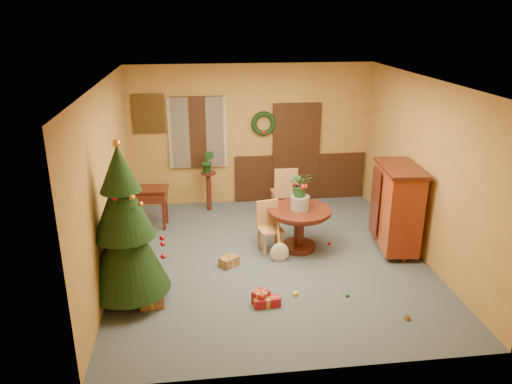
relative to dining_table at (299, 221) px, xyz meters
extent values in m
plane|color=#353D4D|center=(-0.54, -0.31, -0.52)|extent=(5.50, 5.50, 0.00)
plane|color=silver|center=(-0.54, -0.31, 2.38)|extent=(5.50, 5.50, 0.00)
plane|color=olive|center=(-0.54, 2.44, 0.93)|extent=(5.00, 0.00, 5.00)
plane|color=olive|center=(-0.54, -3.06, 0.93)|extent=(5.00, 0.00, 5.00)
plane|color=olive|center=(-3.04, -0.31, 0.93)|extent=(0.00, 5.50, 5.50)
plane|color=olive|center=(1.96, -0.31, 0.93)|extent=(0.00, 5.50, 5.50)
cube|color=black|center=(0.51, 2.40, -0.02)|extent=(2.80, 0.06, 1.00)
cube|color=black|center=(0.41, 2.39, 0.53)|extent=(1.00, 0.08, 2.10)
cube|color=white|center=(0.41, 2.42, 0.48)|extent=(0.80, 0.03, 1.90)
cube|color=black|center=(-1.64, 2.39, 1.03)|extent=(1.05, 0.08, 1.45)
cube|color=white|center=(-1.64, 2.42, 1.03)|extent=(0.88, 0.03, 1.25)
cube|color=white|center=(-2.02, 2.34, 1.03)|extent=(0.42, 0.02, 1.45)
cube|color=white|center=(-1.26, 2.34, 1.03)|extent=(0.42, 0.02, 1.45)
torus|color=black|center=(-0.29, 2.36, 1.18)|extent=(0.51, 0.11, 0.51)
cube|color=#4C3819|center=(-2.59, 2.40, 1.43)|extent=(0.62, 0.05, 0.78)
cube|color=gray|center=(-2.59, 2.43, 1.43)|extent=(0.48, 0.02, 0.62)
cylinder|color=black|center=(0.00, 0.00, 0.19)|extent=(1.07, 1.07, 0.06)
cylinder|color=black|center=(0.00, 0.00, 0.14)|extent=(0.96, 0.96, 0.04)
cylinder|color=black|center=(0.00, 0.00, -0.15)|extent=(0.17, 0.17, 0.59)
cylinder|color=black|center=(0.00, 0.00, -0.47)|extent=(0.57, 0.57, 0.10)
cylinder|color=slate|center=(0.00, 0.00, 0.34)|extent=(0.32, 0.32, 0.23)
imported|color=#1E4C23|center=(0.00, 0.00, 0.67)|extent=(0.39, 0.33, 0.43)
cube|color=#A06840|center=(-0.50, -0.04, -0.11)|extent=(0.45, 0.45, 0.05)
cube|color=#A06840|center=(-0.54, 0.12, 0.13)|extent=(0.38, 0.11, 0.45)
cube|color=#A06840|center=(-0.38, 0.14, -0.32)|extent=(0.05, 0.05, 0.39)
cube|color=#A06840|center=(-0.68, 0.08, -0.32)|extent=(0.05, 0.05, 0.39)
cube|color=#A06840|center=(-0.32, -0.16, -0.32)|extent=(0.05, 0.05, 0.39)
cube|color=#A06840|center=(-0.62, -0.23, -0.32)|extent=(0.05, 0.05, 0.39)
cube|color=#A06840|center=(0.00, 1.51, -0.03)|extent=(0.46, 0.46, 0.05)
cube|color=#A06840|center=(0.00, 1.30, 0.26)|extent=(0.45, 0.05, 0.54)
cube|color=#A06840|center=(-0.18, 1.32, -0.28)|extent=(0.05, 0.05, 0.46)
cube|color=#A06840|center=(0.19, 1.33, -0.28)|extent=(0.05, 0.05, 0.46)
cube|color=#A06840|center=(-0.19, 1.68, -0.28)|extent=(0.05, 0.05, 0.46)
cube|color=#A06840|center=(0.18, 1.69, -0.28)|extent=(0.05, 0.05, 0.46)
cylinder|color=black|center=(-1.46, 2.00, -0.12)|extent=(0.10, 0.10, 0.79)
cylinder|color=black|center=(-1.46, 2.00, 0.28)|extent=(0.31, 0.31, 0.03)
imported|color=#19471E|center=(-1.46, 2.00, 0.53)|extent=(0.30, 0.27, 0.46)
cylinder|color=#382111|center=(-2.69, -1.31, -0.39)|extent=(0.14, 0.14, 0.25)
cone|color=black|center=(-2.69, -1.31, 0.36)|extent=(1.14, 1.14, 1.34)
cone|color=black|center=(-2.69, -1.31, 0.98)|extent=(0.83, 0.83, 0.98)
cone|color=black|center=(-2.69, -1.31, 1.45)|extent=(0.54, 0.54, 0.62)
sphere|color=#C3852D|center=(-2.69, -1.31, 1.78)|extent=(0.10, 0.10, 0.10)
cube|color=black|center=(-2.69, 1.30, 0.24)|extent=(0.92, 0.53, 0.05)
cube|color=black|center=(-2.69, 1.30, 0.10)|extent=(0.87, 0.48, 0.19)
cube|color=black|center=(-3.06, 1.30, -0.15)|extent=(0.09, 0.31, 0.72)
cube|color=black|center=(-2.31, 1.30, -0.15)|extent=(0.09, 0.31, 0.72)
cube|color=#57140A|center=(1.61, -0.22, 0.25)|extent=(0.66, 1.15, 1.36)
cube|color=black|center=(1.61, -0.22, 0.95)|extent=(0.73, 1.22, 0.05)
cylinder|color=black|center=(1.61, -0.68, -0.47)|extent=(0.08, 0.08, 0.10)
cylinder|color=black|center=(1.61, 0.25, -0.47)|extent=(0.08, 0.08, 0.10)
cube|color=brown|center=(-2.38, -1.50, -0.43)|extent=(0.34, 0.26, 0.17)
cube|color=gold|center=(-2.38, -1.50, -0.43)|extent=(0.33, 0.05, 0.18)
cube|color=gold|center=(-2.38, -1.50, -0.43)|extent=(0.06, 0.25, 0.18)
cube|color=maroon|center=(-0.88, -1.63, -0.42)|extent=(0.28, 0.28, 0.20)
cube|color=gold|center=(-0.88, -1.63, -0.42)|extent=(0.16, 0.16, 0.20)
cube|color=gold|center=(-0.88, -1.63, -0.42)|extent=(0.16, 0.16, 0.20)
cube|color=brown|center=(-1.24, -0.46, -0.44)|extent=(0.35, 0.34, 0.16)
cube|color=gold|center=(-1.24, -0.46, -0.44)|extent=(0.25, 0.21, 0.16)
cube|color=gold|center=(-1.24, -0.46, -0.44)|extent=(0.16, 0.18, 0.16)
cube|color=maroon|center=(-0.80, -1.69, -0.45)|extent=(0.38, 0.19, 0.13)
cube|color=gold|center=(-0.80, -1.69, -0.45)|extent=(0.38, 0.06, 0.13)
cube|color=gold|center=(-0.80, -1.69, -0.45)|extent=(0.07, 0.16, 0.13)
cube|color=#294CB2|center=(-0.46, -0.31, -0.49)|extent=(0.09, 0.08, 0.05)
sphere|color=#238131|center=(0.38, -1.60, -0.49)|extent=(0.06, 0.06, 0.06)
cube|color=gold|center=(-0.35, -1.48, -0.49)|extent=(0.09, 0.09, 0.05)
sphere|color=red|center=(0.57, 0.08, -0.49)|extent=(0.06, 0.06, 0.06)
cube|color=#C3852D|center=(1.01, -2.25, -0.49)|extent=(0.09, 0.09, 0.05)
camera|label=1|loc=(-1.70, -7.62, 3.35)|focal=35.00mm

